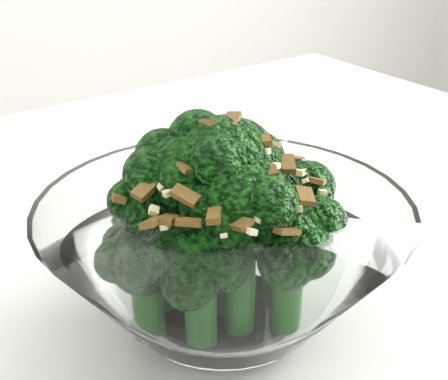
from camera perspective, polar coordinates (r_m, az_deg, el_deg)
name	(u,v)px	position (r m, az deg, el deg)	size (l,w,h in m)	color
table	(100,348)	(0.57, -10.30, -12.82)	(1.37, 1.09, 0.75)	white
broccoli_dish	(224,248)	(0.45, -0.04, -4.84)	(0.24, 0.24, 0.15)	white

